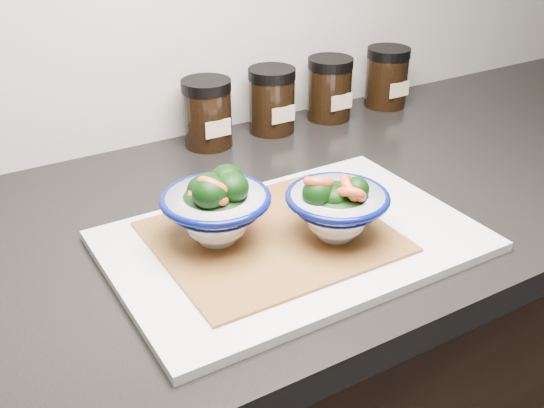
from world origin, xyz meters
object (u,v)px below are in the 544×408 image
spice_jar_a (207,113)px  bowl_left (216,208)px  bowl_right (336,207)px  spice_jar_c (330,89)px  spice_jar_d (387,77)px  cutting_board (293,241)px  spice_jar_b (272,100)px

spice_jar_a → bowl_left: bearing=-113.9°
bowl_right → spice_jar_c: spice_jar_c is taller
spice_jar_d → bowl_right: bearing=-136.3°
cutting_board → spice_jar_b: spice_jar_b is taller
spice_jar_b → spice_jar_c: (0.12, 0.00, 0.00)m
bowl_right → spice_jar_d: 0.53m
spice_jar_a → spice_jar_b: 0.12m
cutting_board → spice_jar_b: size_ratio=3.98×
bowl_right → spice_jar_a: (0.00, 0.37, 0.00)m
bowl_right → bowl_left: bearing=152.1°
cutting_board → spice_jar_a: 0.35m
bowl_left → bowl_right: (0.13, -0.07, -0.00)m
spice_jar_c → bowl_left: bearing=-141.6°
bowl_left → spice_jar_d: bearing=30.3°
bowl_left → spice_jar_b: bowl_left is taller
cutting_board → spice_jar_a: spice_jar_a is taller
spice_jar_b → bowl_right: bearing=-109.2°
bowl_left → spice_jar_c: 0.48m
bowl_right → spice_jar_c: size_ratio=1.13×
spice_jar_d → spice_jar_b: bearing=180.0°
spice_jar_b → spice_jar_c: 0.12m
bowl_right → spice_jar_c: (0.25, 0.37, 0.00)m
spice_jar_c → spice_jar_b: bearing=180.0°
bowl_right → spice_jar_c: bearing=55.7°
bowl_left → spice_jar_a: size_ratio=1.19×
spice_jar_a → spice_jar_b: size_ratio=1.00×
spice_jar_b → spice_jar_d: 0.26m
spice_jar_a → spice_jar_d: same height
bowl_right → spice_jar_a: 0.37m
bowl_left → bowl_right: bearing=-27.9°
spice_jar_b → spice_jar_d: same height
spice_jar_a → spice_jar_d: bearing=0.0°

